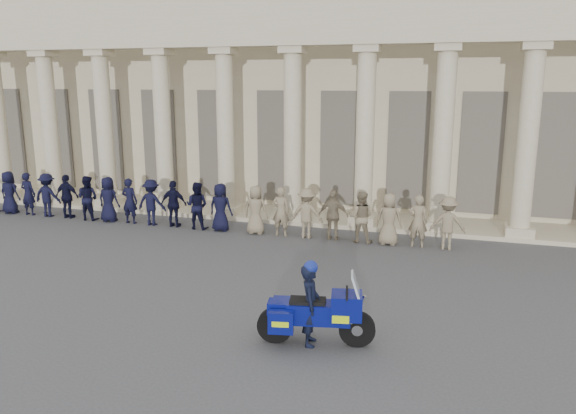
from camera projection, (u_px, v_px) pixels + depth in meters
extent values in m
plane|color=#404042|center=(248.00, 308.00, 12.95)|extent=(90.00, 90.00, 0.00)
cube|color=#C0B290|center=(362.00, 94.00, 25.95)|extent=(40.00, 10.00, 9.00)
cube|color=#C0B290|center=(332.00, 218.00, 21.15)|extent=(40.00, 2.60, 0.15)
cube|color=#C0B290|center=(330.00, 30.00, 18.91)|extent=(35.80, 1.00, 1.00)
cube|color=#C0B290|center=(7.00, 194.00, 24.41)|extent=(0.90, 0.90, 0.30)
cube|color=#C0B290|center=(57.00, 198.00, 23.67)|extent=(0.90, 0.90, 0.30)
cylinder|color=#C0B290|center=(50.00, 127.00, 23.02)|extent=(0.64, 0.64, 5.60)
cube|color=#C0B290|center=(43.00, 54.00, 22.37)|extent=(0.85, 0.85, 0.24)
cube|color=#C0B290|center=(110.00, 201.00, 22.94)|extent=(0.90, 0.90, 0.30)
cylinder|color=#C0B290|center=(105.00, 129.00, 22.28)|extent=(0.64, 0.64, 5.60)
cube|color=#C0B290|center=(99.00, 53.00, 21.63)|extent=(0.85, 0.85, 0.24)
cube|color=#C0B290|center=(167.00, 205.00, 22.20)|extent=(0.90, 0.90, 0.30)
cylinder|color=#C0B290|center=(163.00, 131.00, 21.54)|extent=(0.64, 0.64, 5.60)
cube|color=#C0B290|center=(159.00, 52.00, 20.90)|extent=(0.85, 0.85, 0.24)
cube|color=#C0B290|center=(227.00, 210.00, 21.46)|extent=(0.90, 0.90, 0.30)
cylinder|color=#C0B290|center=(226.00, 132.00, 20.81)|extent=(0.64, 0.64, 5.60)
cube|color=#C0B290|center=(224.00, 51.00, 20.16)|extent=(0.85, 0.85, 0.24)
cube|color=#C0B290|center=(293.00, 214.00, 20.72)|extent=(0.90, 0.90, 0.30)
cylinder|color=#C0B290|center=(293.00, 134.00, 20.07)|extent=(0.64, 0.64, 5.60)
cube|color=#C0B290|center=(293.00, 50.00, 19.42)|extent=(0.85, 0.85, 0.24)
cube|color=#C0B290|center=(362.00, 219.00, 19.98)|extent=(0.90, 0.90, 0.30)
cylinder|color=#C0B290|center=(365.00, 136.00, 19.33)|extent=(0.64, 0.64, 5.60)
cube|color=#C0B290|center=(368.00, 49.00, 18.68)|extent=(0.85, 0.85, 0.24)
cube|color=#C0B290|center=(438.00, 225.00, 19.24)|extent=(0.90, 0.90, 0.30)
cylinder|color=#C0B290|center=(443.00, 139.00, 18.59)|extent=(0.64, 0.64, 5.60)
cube|color=#C0B290|center=(448.00, 47.00, 17.94)|extent=(0.85, 0.85, 0.24)
cube|color=#C0B290|center=(519.00, 230.00, 18.51)|extent=(0.90, 0.90, 0.30)
cylinder|color=#C0B290|center=(527.00, 141.00, 17.85)|extent=(0.64, 0.64, 5.60)
cube|color=#C0B290|center=(536.00, 46.00, 17.20)|extent=(0.85, 0.85, 0.24)
cube|color=black|center=(11.00, 137.00, 26.17)|extent=(1.30, 0.12, 4.20)
cube|color=black|center=(58.00, 139.00, 25.43)|extent=(1.30, 0.12, 4.20)
cube|color=black|center=(108.00, 140.00, 24.69)|extent=(1.30, 0.12, 4.20)
cube|color=black|center=(160.00, 142.00, 23.95)|extent=(1.30, 0.12, 4.20)
cube|color=black|center=(216.00, 144.00, 23.21)|extent=(1.30, 0.12, 4.20)
cube|color=black|center=(276.00, 146.00, 22.48)|extent=(1.30, 0.12, 4.20)
cube|color=black|center=(340.00, 149.00, 21.74)|extent=(1.30, 0.12, 4.20)
cube|color=black|center=(408.00, 151.00, 21.00)|extent=(1.30, 0.12, 4.20)
cube|color=black|center=(481.00, 154.00, 20.26)|extent=(1.30, 0.12, 4.20)
cube|color=black|center=(559.00, 156.00, 19.52)|extent=(1.30, 0.12, 4.20)
imported|color=black|center=(9.00, 192.00, 22.00)|extent=(0.82, 0.53, 1.68)
imported|color=black|center=(28.00, 194.00, 21.75)|extent=(0.61, 0.40, 1.68)
imported|color=black|center=(47.00, 195.00, 21.49)|extent=(1.08, 0.62, 1.68)
imported|color=black|center=(67.00, 196.00, 21.24)|extent=(0.98, 0.41, 1.68)
imported|color=black|center=(88.00, 198.00, 20.98)|extent=(0.81, 0.63, 1.68)
imported|color=black|center=(108.00, 199.00, 20.72)|extent=(0.82, 0.53, 1.68)
imported|color=black|center=(130.00, 201.00, 20.47)|extent=(0.61, 0.40, 1.68)
imported|color=black|center=(152.00, 202.00, 20.21)|extent=(1.08, 0.62, 1.68)
imported|color=black|center=(174.00, 204.00, 19.96)|extent=(0.98, 0.41, 1.68)
imported|color=black|center=(197.00, 206.00, 19.70)|extent=(0.81, 0.63, 1.68)
imported|color=black|center=(221.00, 207.00, 19.45)|extent=(0.82, 0.53, 1.68)
imported|color=#817259|center=(256.00, 210.00, 19.08)|extent=(0.82, 0.53, 1.68)
imported|color=#817259|center=(281.00, 211.00, 18.82)|extent=(0.61, 0.40, 1.68)
imported|color=#817259|center=(307.00, 213.00, 18.57)|extent=(1.08, 0.62, 1.68)
imported|color=#817259|center=(333.00, 215.00, 18.31)|extent=(0.98, 0.41, 1.68)
imported|color=#817259|center=(361.00, 217.00, 18.05)|extent=(0.81, 0.63, 1.68)
imported|color=#817259|center=(389.00, 219.00, 17.80)|extent=(0.82, 0.53, 1.68)
imported|color=#817259|center=(418.00, 221.00, 17.54)|extent=(0.61, 0.40, 1.68)
imported|color=#817259|center=(448.00, 223.00, 17.29)|extent=(1.08, 0.62, 1.68)
cylinder|color=black|center=(357.00, 329.00, 11.04)|extent=(0.73, 0.28, 0.72)
cylinder|color=black|center=(275.00, 325.00, 11.21)|extent=(0.73, 0.28, 0.72)
cube|color=navy|center=(319.00, 313.00, 11.05)|extent=(1.31, 0.68, 0.41)
cube|color=navy|center=(347.00, 305.00, 10.96)|extent=(0.69, 0.67, 0.49)
cube|color=silver|center=(346.00, 317.00, 11.01)|extent=(0.30, 0.37, 0.13)
cube|color=#B2BFCC|center=(357.00, 288.00, 10.85)|extent=(0.32, 0.53, 0.58)
cube|color=black|center=(308.00, 302.00, 11.03)|extent=(0.76, 0.50, 0.11)
cube|color=navy|center=(278.00, 307.00, 11.12)|extent=(0.44, 0.43, 0.24)
cube|color=navy|center=(281.00, 322.00, 10.81)|extent=(0.53, 0.33, 0.44)
cube|color=#C9EC0C|center=(281.00, 322.00, 10.81)|extent=(0.37, 0.32, 0.11)
cube|color=navy|center=(285.00, 308.00, 11.48)|extent=(0.53, 0.33, 0.44)
cube|color=#C9EC0C|center=(285.00, 308.00, 11.48)|extent=(0.37, 0.32, 0.11)
cylinder|color=silver|center=(293.00, 322.00, 11.44)|extent=(0.66, 0.23, 0.11)
cylinder|color=black|center=(347.00, 293.00, 10.90)|extent=(0.18, 0.76, 0.04)
imported|color=black|center=(310.00, 305.00, 11.03)|extent=(0.50, 0.67, 1.66)
sphere|color=navy|center=(311.00, 267.00, 10.86)|extent=(0.28, 0.28, 0.28)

